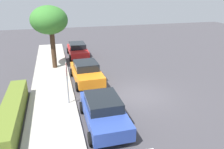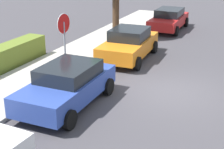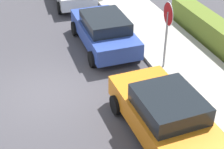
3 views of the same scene
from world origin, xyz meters
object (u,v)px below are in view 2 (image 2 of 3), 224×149
object	(u,v)px
parked_car_blue	(67,85)
parked_car_red	(169,19)
stop_sign	(64,33)
parked_car_orange	(129,44)

from	to	relation	value
parked_car_blue	parked_car_red	distance (m)	12.83
stop_sign	parked_car_blue	size ratio (longest dim) A/B	0.64
stop_sign	parked_car_orange	bearing A→B (deg)	-25.62
parked_car_orange	parked_car_red	world-z (taller)	parked_car_orange
stop_sign	parked_car_orange	xyz separation A→B (m)	(3.35, -1.61, -1.13)
parked_car_orange	parked_car_red	xyz separation A→B (m)	(6.98, -0.15, -0.04)
parked_car_orange	parked_car_red	bearing A→B (deg)	-1.25
stop_sign	parked_car_orange	world-z (taller)	stop_sign
stop_sign	parked_car_blue	bearing A→B (deg)	-147.58
parked_car_blue	parked_car_orange	world-z (taller)	parked_car_orange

